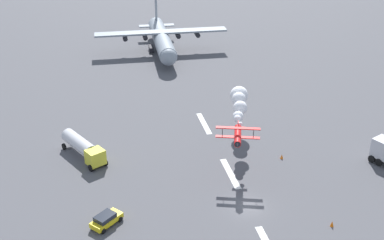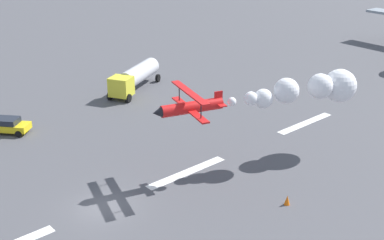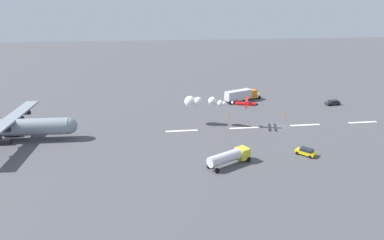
# 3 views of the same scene
# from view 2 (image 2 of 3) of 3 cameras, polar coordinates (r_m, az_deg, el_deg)

# --- Properties ---
(ground_plane) EXTENTS (440.00, 440.00, 0.00)m
(ground_plane) POSITION_cam_2_polar(r_m,az_deg,el_deg) (37.43, -10.15, -9.84)
(ground_plane) COLOR #4C4C51
(ground_plane) RESTS_ON ground
(runway_stripe_3) EXTENTS (8.00, 0.90, 0.01)m
(runway_stripe_3) POSITION_cam_2_polar(r_m,az_deg,el_deg) (41.44, -0.59, -6.06)
(runway_stripe_3) COLOR white
(runway_stripe_3) RESTS_ON ground
(runway_stripe_4) EXTENTS (8.00, 0.90, 0.01)m
(runway_stripe_4) POSITION_cam_2_polar(r_m,az_deg,el_deg) (52.36, 12.94, -0.36)
(runway_stripe_4) COLOR white
(runway_stripe_4) RESTS_ON ground
(stunt_biplane_red) EXTENTS (18.18, 8.82, 2.92)m
(stunt_biplane_red) POSITION_cam_2_polar(r_m,az_deg,el_deg) (43.22, 12.86, 3.41)
(stunt_biplane_red) COLOR red
(fuel_tanker_truck) EXTENTS (9.49, 6.74, 2.90)m
(fuel_tanker_truck) POSITION_cam_2_polar(r_m,az_deg,el_deg) (60.68, -6.62, 4.98)
(fuel_tanker_truck) COLOR yellow
(fuel_tanker_truck) RESTS_ON ground
(airport_staff_sedan) EXTENTS (4.00, 4.21, 1.52)m
(airport_staff_sedan) POSITION_cam_2_polar(r_m,az_deg,el_deg) (51.79, -20.47, -0.54)
(airport_staff_sedan) COLOR yellow
(airport_staff_sedan) RESTS_ON ground
(traffic_cone_far) EXTENTS (0.44, 0.44, 0.75)m
(traffic_cone_far) POSITION_cam_2_polar(r_m,az_deg,el_deg) (37.62, 10.92, -9.06)
(traffic_cone_far) COLOR orange
(traffic_cone_far) RESTS_ON ground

